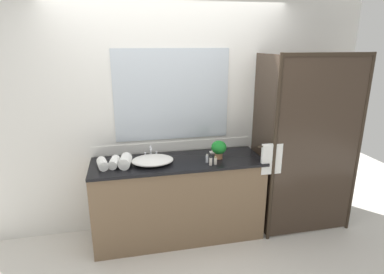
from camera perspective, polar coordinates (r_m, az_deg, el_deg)
ground_plane at (r=3.71m, az=-2.37°, el=-17.41°), size 8.00×8.00×0.00m
wall_back_with_mirror at (r=3.50m, az=-3.61°, el=3.88°), size 4.40×0.06×2.60m
vanity_cabinet at (r=3.49m, az=-2.49°, el=-11.18°), size 1.80×0.58×0.90m
shower_enclosure at (r=3.52m, az=18.90°, el=-1.69°), size 1.20×0.59×2.00m
sink_basin at (r=3.22m, az=-7.20°, el=-4.23°), size 0.43×0.33×0.07m
faucet at (r=3.39m, az=-7.50°, el=-3.01°), size 0.17×0.14×0.13m
potted_plant at (r=3.33m, az=4.91°, el=-2.05°), size 0.16×0.16×0.20m
soap_dish at (r=3.52m, az=4.10°, el=-2.68°), size 0.10×0.07×0.04m
amenity_bottle_shampoo at (r=3.19m, az=4.30°, el=-4.34°), size 0.03×0.03×0.08m
amenity_bottle_lotion at (r=3.23m, az=2.76°, el=-3.93°), size 0.03×0.03×0.09m
amenity_bottle_body_wash at (r=3.16m, az=3.43°, el=-4.40°), size 0.03×0.03×0.09m
rolled_towel_near_edge at (r=3.20m, az=-16.00°, el=-4.72°), size 0.13×0.20×0.09m
rolled_towel_middle at (r=3.22m, az=-14.02°, el=-4.49°), size 0.12×0.21×0.09m
rolled_towel_far_edge at (r=3.19m, az=-12.06°, el=-4.33°), size 0.14×0.22×0.12m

